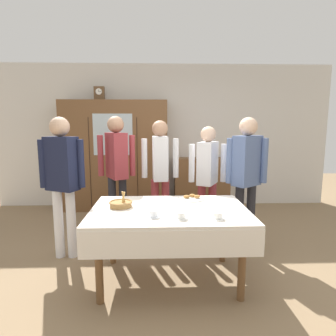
% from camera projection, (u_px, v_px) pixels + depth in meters
% --- Properties ---
extents(ground_plane, '(12.00, 12.00, 0.00)m').
position_uv_depth(ground_plane, '(169.00, 269.00, 3.20)').
color(ground_plane, '#846B4C').
rests_on(ground_plane, ground).
extents(back_wall, '(6.40, 0.10, 2.70)m').
position_uv_depth(back_wall, '(164.00, 136.00, 5.61)').
color(back_wall, silver).
rests_on(back_wall, ground).
extents(dining_table, '(1.56, 1.04, 0.76)m').
position_uv_depth(dining_table, '(170.00, 220.00, 2.86)').
color(dining_table, brown).
rests_on(dining_table, ground).
extents(wall_cabinet, '(1.91, 0.46, 2.01)m').
position_uv_depth(wall_cabinet, '(115.00, 156.00, 5.34)').
color(wall_cabinet, brown).
rests_on(wall_cabinet, ground).
extents(mantel_clock, '(0.18, 0.11, 0.24)m').
position_uv_depth(mantel_clock, '(99.00, 93.00, 5.15)').
color(mantel_clock, brown).
rests_on(mantel_clock, wall_cabinet).
extents(bookshelf_low, '(1.04, 0.35, 0.95)m').
position_uv_depth(bookshelf_low, '(202.00, 183.00, 5.52)').
color(bookshelf_low, brown).
rests_on(bookshelf_low, ground).
extents(book_stack, '(0.15, 0.22, 0.11)m').
position_uv_depth(book_stack, '(202.00, 155.00, 5.44)').
color(book_stack, '#B29333').
rests_on(book_stack, bookshelf_low).
extents(tea_cup_far_left, '(0.13, 0.13, 0.06)m').
position_uv_depth(tea_cup_far_left, '(181.00, 216.00, 2.57)').
color(tea_cup_far_left, white).
rests_on(tea_cup_far_left, dining_table).
extents(tea_cup_mid_right, '(0.13, 0.13, 0.06)m').
position_uv_depth(tea_cup_mid_right, '(218.00, 216.00, 2.57)').
color(tea_cup_mid_right, white).
rests_on(tea_cup_mid_right, dining_table).
extents(tea_cup_center, '(0.13, 0.13, 0.06)m').
position_uv_depth(tea_cup_center, '(153.00, 214.00, 2.62)').
color(tea_cup_center, white).
rests_on(tea_cup_center, dining_table).
extents(bread_basket, '(0.24, 0.24, 0.16)m').
position_uv_depth(bread_basket, '(121.00, 204.00, 2.94)').
color(bread_basket, '#9E7542').
rests_on(bread_basket, dining_table).
extents(pastry_plate, '(0.28, 0.28, 0.05)m').
position_uv_depth(pastry_plate, '(192.00, 198.00, 3.24)').
color(pastry_plate, white).
rests_on(pastry_plate, dining_table).
extents(spoon_far_right, '(0.12, 0.02, 0.01)m').
position_uv_depth(spoon_far_right, '(142.00, 212.00, 2.76)').
color(spoon_far_right, silver).
rests_on(spoon_far_right, dining_table).
extents(spoon_near_left, '(0.12, 0.02, 0.01)m').
position_uv_depth(spoon_near_left, '(169.00, 209.00, 2.87)').
color(spoon_near_left, silver).
rests_on(spoon_near_left, dining_table).
extents(person_beside_shelf, '(0.52, 0.37, 1.64)m').
position_uv_depth(person_beside_shelf, '(160.00, 167.00, 4.06)').
color(person_beside_shelf, '#933338').
rests_on(person_beside_shelf, ground).
extents(person_behind_table_left, '(0.52, 0.41, 1.56)m').
position_uv_depth(person_behind_table_left, '(208.00, 172.00, 3.97)').
color(person_behind_table_left, '#933338').
rests_on(person_behind_table_left, ground).
extents(person_by_cabinet, '(0.52, 0.38, 1.67)m').
position_uv_depth(person_by_cabinet, '(247.00, 170.00, 3.61)').
color(person_by_cabinet, '#232328').
rests_on(person_by_cabinet, ground).
extents(person_behind_table_right, '(0.52, 0.41, 1.70)m').
position_uv_depth(person_behind_table_right, '(117.00, 164.00, 4.03)').
color(person_behind_table_right, '#232328').
rests_on(person_behind_table_right, ground).
extents(person_near_right_end, '(0.52, 0.33, 1.67)m').
position_uv_depth(person_near_right_end, '(62.00, 174.00, 3.35)').
color(person_near_right_end, silver).
rests_on(person_near_right_end, ground).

